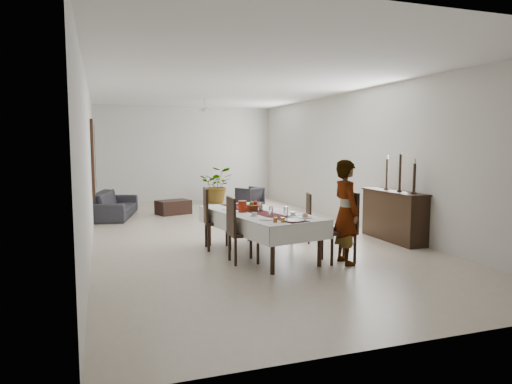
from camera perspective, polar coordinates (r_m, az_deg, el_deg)
name	(u,v)px	position (r m, az deg, el deg)	size (l,w,h in m)	color
floor	(236,232)	(10.15, -2.52, -5.03)	(6.00, 12.00, 0.00)	#C2B39A
ceiling	(235,85)	(10.04, -2.61, 13.20)	(6.00, 12.00, 0.02)	white
wall_back	(186,154)	(15.81, -8.71, 4.70)	(6.00, 0.02, 3.20)	silver
wall_front	(415,181)	(4.54, 19.26, 1.36)	(6.00, 0.02, 3.20)	silver
wall_left	(89,162)	(9.57, -20.11, 3.60)	(0.02, 12.00, 3.20)	silver
wall_right	(356,158)	(11.18, 12.39, 4.12)	(0.02, 12.00, 3.20)	silver
dining_table_top	(259,214)	(7.95, 0.40, -2.79)	(1.00, 2.40, 0.05)	black
table_leg_fl	(273,251)	(6.84, 2.09, -7.44)	(0.07, 0.07, 0.70)	black
table_leg_fr	(320,245)	(7.34, 7.95, -6.57)	(0.07, 0.07, 0.70)	black
table_leg_bl	(209,227)	(8.81, -5.87, -4.43)	(0.07, 0.07, 0.70)	black
table_leg_br	(249,223)	(9.20, -0.86, -3.95)	(0.07, 0.07, 0.70)	black
tablecloth_top	(259,212)	(7.95, 0.40, -2.58)	(1.18, 2.58, 0.01)	white
tablecloth_drape_left	(229,224)	(7.69, -3.37, -3.97)	(0.01, 2.58, 0.30)	white
tablecloth_drape_right	(287,218)	(8.28, 3.89, -3.26)	(0.01, 2.58, 0.30)	white
tablecloth_drape_near	(303,233)	(6.91, 5.84, -5.13)	(1.18, 0.01, 0.30)	white
tablecloth_drape_far	(226,211)	(9.09, -3.73, -2.43)	(1.18, 0.01, 0.30)	silver
table_runner	(259,212)	(7.95, 0.40, -2.52)	(0.35, 2.50, 0.00)	#5B1A1C
red_pitcher	(242,206)	(7.94, -1.71, -1.82)	(0.15, 0.15, 0.20)	maroon
pitcher_handle	(238,207)	(7.90, -2.25, -1.86)	(0.12, 0.12, 0.02)	maroon
wine_glass_near	(286,212)	(7.45, 3.74, -2.46)	(0.07, 0.07, 0.17)	white
wine_glass_mid	(271,212)	(7.42, 1.89, -2.49)	(0.07, 0.07, 0.17)	white
wine_glass_far	(260,207)	(8.00, 0.52, -1.86)	(0.07, 0.07, 0.17)	white
teacup_right	(293,214)	(7.60, 4.65, -2.72)	(0.09, 0.09, 0.06)	silver
saucer_right	(293,215)	(7.61, 4.65, -2.89)	(0.15, 0.15, 0.01)	silver
teacup_left	(254,214)	(7.49, -0.22, -2.82)	(0.09, 0.09, 0.06)	silver
saucer_left	(254,216)	(7.50, -0.22, -3.00)	(0.15, 0.15, 0.01)	white
plate_near_right	(305,217)	(7.38, 6.17, -3.17)	(0.24, 0.24, 0.02)	silver
bread_near_right	(305,216)	(7.38, 6.17, -2.96)	(0.09, 0.09, 0.09)	tan
plate_near_left	(267,219)	(7.16, 1.38, -3.43)	(0.24, 0.24, 0.02)	silver
plate_far_left	(229,209)	(8.27, -3.46, -2.16)	(0.24, 0.24, 0.02)	white
serving_tray	(294,220)	(7.07, 4.73, -3.54)	(0.36, 0.36, 0.02)	#424146
jam_jar_a	(283,220)	(6.92, 3.38, -3.51)	(0.06, 0.06, 0.08)	#9C6A16
jam_jar_b	(275,220)	(6.92, 2.41, -3.51)	(0.06, 0.06, 0.08)	#9C4E16
fruit_basket	(254,207)	(8.18, -0.19, -1.94)	(0.30, 0.30, 0.10)	brown
fruit_red	(255,203)	(8.20, -0.08, -1.39)	(0.09, 0.09, 0.09)	maroon
fruit_green	(252,203)	(8.17, -0.54, -1.41)	(0.08, 0.08, 0.08)	olive
chair_right_near_seat	(338,231)	(7.66, 10.27, -4.83)	(0.49, 0.49, 0.06)	black
chair_right_near_leg_fl	(355,249)	(7.62, 12.25, -7.01)	(0.05, 0.05, 0.49)	black
chair_right_near_leg_fr	(344,244)	(7.98, 10.93, -6.40)	(0.05, 0.05, 0.49)	black
chair_right_near_leg_bl	(332,251)	(7.45, 9.47, -7.25)	(0.05, 0.05, 0.49)	black
chair_right_near_leg_br	(322,245)	(7.81, 8.25, -6.62)	(0.05, 0.05, 0.49)	black
chair_right_near_back	(351,210)	(7.70, 11.82, -2.28)	(0.49, 0.04, 0.63)	black
chair_right_far_seat	(299,221)	(9.10, 5.42, -3.58)	(0.41, 0.41, 0.05)	black
chair_right_far_leg_fl	(309,233)	(9.00, 6.64, -5.17)	(0.04, 0.04, 0.41)	black
chair_right_far_leg_fr	(306,230)	(9.33, 6.27, -4.77)	(0.04, 0.04, 0.41)	black
chair_right_far_leg_bl	(292,234)	(8.95, 4.50, -5.21)	(0.04, 0.04, 0.41)	black
chair_right_far_leg_br	(290,230)	(9.28, 4.21, -4.81)	(0.04, 0.04, 0.41)	black
chair_right_far_back	(309,206)	(9.09, 6.60, -1.81)	(0.41, 0.04, 0.52)	black
chair_left_near_seat	(243,234)	(7.51, -1.58, -5.22)	(0.46, 0.46, 0.05)	black
chair_left_near_leg_fl	(229,247)	(7.69, -3.33, -6.90)	(0.05, 0.05, 0.45)	black
chair_left_near_leg_fr	(236,252)	(7.33, -2.57, -7.52)	(0.05, 0.05, 0.45)	black
chair_left_near_leg_bl	(251,246)	(7.79, -0.64, -6.71)	(0.05, 0.05, 0.45)	black
chair_left_near_leg_br	(258,250)	(7.44, 0.25, -7.32)	(0.05, 0.05, 0.45)	black
chair_left_near_back	(231,215)	(7.39, -3.14, -2.93)	(0.46, 0.04, 0.59)	black
chair_left_far_seat	(218,222)	(8.50, -4.81, -3.76)	(0.48, 0.48, 0.05)	black
chair_left_far_leg_fl	(206,235)	(8.71, -6.26, -5.31)	(0.05, 0.05, 0.48)	black
chair_left_far_leg_fr	(209,239)	(8.33, -5.95, -5.83)	(0.05, 0.05, 0.48)	black
chair_left_far_leg_bl	(227,234)	(8.77, -3.69, -5.22)	(0.05, 0.05, 0.48)	black
chair_left_far_leg_br	(230,238)	(8.38, -3.26, -5.73)	(0.05, 0.05, 0.48)	black
chair_left_far_back	(206,205)	(8.42, -6.30, -1.60)	(0.48, 0.04, 0.61)	black
woman	(346,212)	(7.52, 11.19, -2.47)	(0.62, 0.41, 1.69)	gray
sideboard_body	(394,216)	(9.63, 16.83, -2.94)	(0.43, 1.62, 0.97)	black
sideboard_top	(394,192)	(9.56, 16.93, 0.04)	(0.48, 1.69, 0.03)	black
candlestick_near_base	(414,193)	(9.09, 19.12, -0.13)	(0.11, 0.11, 0.03)	black
candlestick_near_shaft	(414,178)	(9.06, 19.18, 1.67)	(0.05, 0.05, 0.54)	black
candlestick_near_candle	(415,161)	(9.05, 19.25, 3.66)	(0.04, 0.04, 0.09)	beige
candlestick_mid_base	(400,191)	(9.43, 17.51, 0.13)	(0.11, 0.11, 0.03)	black
candlestick_mid_shaft	(400,172)	(9.40, 17.58, 2.37)	(0.05, 0.05, 0.70)	black
candlestick_mid_candle	(401,152)	(9.39, 17.65, 4.77)	(0.04, 0.04, 0.09)	silver
candlestick_far_base	(387,189)	(9.78, 16.01, 0.38)	(0.11, 0.11, 0.03)	black
candlestick_far_shaft	(387,174)	(9.76, 16.06, 2.22)	(0.05, 0.05, 0.60)	black
candlestick_far_candle	(388,157)	(9.74, 16.12, 4.22)	(0.04, 0.04, 0.09)	beige
sofa	(114,204)	(12.75, -17.32, -1.49)	(2.32, 0.91, 0.68)	#2B292E
armchair	(250,197)	(14.14, -0.79, -0.60)	(0.67, 0.69, 0.63)	#2B282E
coffee_table	(173,207)	(12.89, -10.30, -1.88)	(0.88, 0.58, 0.39)	black
potted_plant	(217,185)	(15.13, -4.88, 0.90)	(1.08, 0.94, 1.20)	#285321
mirror_frame_near	(93,158)	(11.76, -19.71, 3.99)	(0.06, 1.05, 1.85)	black
mirror_glass_near	(95,158)	(11.76, -19.54, 4.00)	(0.01, 0.90, 1.70)	white
mirror_frame_far	(94,156)	(13.86, -19.60, 4.25)	(0.06, 1.05, 1.85)	black
mirror_glass_far	(95,156)	(13.86, -19.45, 4.25)	(0.01, 0.90, 1.70)	silver
fan_rod	(205,102)	(12.92, -6.41, 11.11)	(0.04, 0.04, 0.20)	white
fan_hub	(205,109)	(12.90, -6.40, 10.23)	(0.16, 0.16, 0.08)	silver
fan_blade_n	(202,110)	(13.24, -6.73, 10.11)	(0.10, 0.55, 0.01)	silver
fan_blade_s	(208,108)	(12.56, -6.05, 10.35)	(0.10, 0.55, 0.01)	white
fan_blade_e	(217,110)	(12.98, -4.87, 10.22)	(0.55, 0.10, 0.01)	silver
fan_blade_w	(192,109)	(12.83, -7.95, 10.23)	(0.55, 0.10, 0.01)	white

